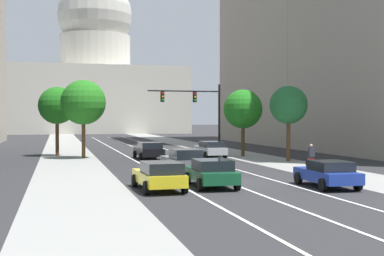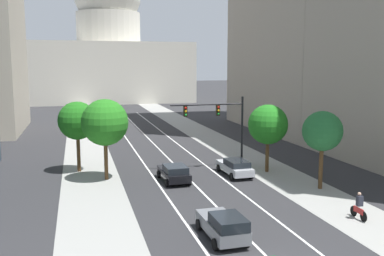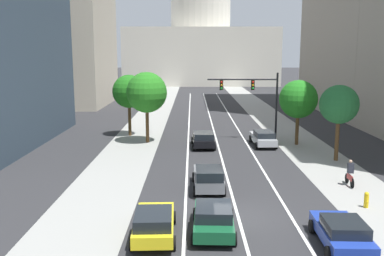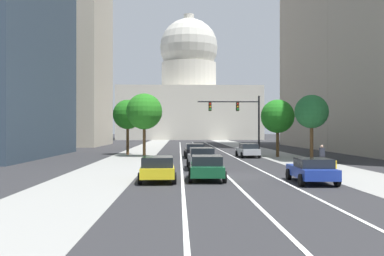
{
  "view_description": "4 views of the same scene",
  "coord_description": "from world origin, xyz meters",
  "px_view_note": "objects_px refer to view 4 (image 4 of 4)",
  "views": [
    {
      "loc": [
        -8.93,
        -27.58,
        3.48
      ],
      "look_at": [
        2.0,
        15.49,
        2.65
      ],
      "focal_mm": 49.89,
      "sensor_mm": 36.0,
      "label": 1
    },
    {
      "loc": [
        -8.93,
        -16.9,
        9.53
      ],
      "look_at": [
        2.19,
        24.62,
        3.26
      ],
      "focal_mm": 40.54,
      "sensor_mm": 36.0,
      "label": 2
    },
    {
      "loc": [
        -2.42,
        -21.18,
        8.48
      ],
      "look_at": [
        -2.23,
        19.3,
        1.38
      ],
      "focal_mm": 39.86,
      "sensor_mm": 36.0,
      "label": 3
    },
    {
      "loc": [
        -2.98,
        -25.87,
        2.9
      ],
      "look_at": [
        -1.54,
        20.96,
        3.06
      ],
      "focal_mm": 39.22,
      "sensor_mm": 36.0,
      "label": 4
    }
  ],
  "objects_px": {
    "car_yellow": "(158,168)",
    "car_blue": "(312,170)",
    "car_black": "(195,150)",
    "fire_hydrant": "(335,166)",
    "capitol_building": "(189,96)",
    "street_tree_near_right": "(278,116)",
    "street_tree_mid_left": "(144,112)",
    "car_gray": "(201,158)",
    "traffic_signal_mast": "(240,114)",
    "car_silver": "(248,150)",
    "street_tree_near_left": "(128,115)",
    "street_tree_mid_right": "(312,112)",
    "car_green": "(207,167)",
    "cyclist": "(322,157)"
  },
  "relations": [
    {
      "from": "car_yellow",
      "to": "car_blue",
      "type": "xyz_separation_m",
      "value": [
        8.37,
        -0.98,
        -0.03
      ]
    },
    {
      "from": "car_black",
      "to": "fire_hydrant",
      "type": "relative_size",
      "value": 4.83
    },
    {
      "from": "capitol_building",
      "to": "street_tree_near_right",
      "type": "distance_m",
      "value": 84.37
    },
    {
      "from": "street_tree_near_right",
      "to": "capitol_building",
      "type": "bearing_deg",
      "value": 95.09
    },
    {
      "from": "car_blue",
      "to": "street_tree_mid_left",
      "type": "bearing_deg",
      "value": 27.71
    },
    {
      "from": "street_tree_near_right",
      "to": "street_tree_mid_left",
      "type": "xyz_separation_m",
      "value": [
        -14.16,
        0.99,
        0.54
      ]
    },
    {
      "from": "car_gray",
      "to": "traffic_signal_mast",
      "type": "height_order",
      "value": "traffic_signal_mast"
    },
    {
      "from": "car_silver",
      "to": "street_tree_near_left",
      "type": "distance_m",
      "value": 14.54
    },
    {
      "from": "street_tree_near_left",
      "to": "street_tree_mid_right",
      "type": "bearing_deg",
      "value": -30.28
    },
    {
      "from": "car_green",
      "to": "fire_hydrant",
      "type": "bearing_deg",
      "value": -66.87
    },
    {
      "from": "car_blue",
      "to": "car_green",
      "type": "bearing_deg",
      "value": 76.17
    },
    {
      "from": "traffic_signal_mast",
      "to": "street_tree_near_right",
      "type": "relative_size",
      "value": 1.14
    },
    {
      "from": "car_yellow",
      "to": "street_tree_mid_left",
      "type": "bearing_deg",
      "value": 4.47
    },
    {
      "from": "cyclist",
      "to": "street_tree_mid_right",
      "type": "xyz_separation_m",
      "value": [
        1.31,
        6.6,
        3.65
      ]
    },
    {
      "from": "street_tree_mid_left",
      "to": "street_tree_mid_right",
      "type": "bearing_deg",
      "value": -24.06
    },
    {
      "from": "car_gray",
      "to": "street_tree_near_right",
      "type": "distance_m",
      "value": 16.55
    },
    {
      "from": "street_tree_near_right",
      "to": "cyclist",
      "type": "bearing_deg",
      "value": -88.29
    },
    {
      "from": "car_yellow",
      "to": "car_gray",
      "type": "height_order",
      "value": "car_gray"
    },
    {
      "from": "car_silver",
      "to": "cyclist",
      "type": "xyz_separation_m",
      "value": [
        3.62,
        -12.17,
        0.09
      ]
    },
    {
      "from": "fire_hydrant",
      "to": "street_tree_near_right",
      "type": "distance_m",
      "value": 17.13
    },
    {
      "from": "car_silver",
      "to": "street_tree_mid_left",
      "type": "bearing_deg",
      "value": 80.48
    },
    {
      "from": "traffic_signal_mast",
      "to": "fire_hydrant",
      "type": "bearing_deg",
      "value": -79.48
    },
    {
      "from": "cyclist",
      "to": "street_tree_near_left",
      "type": "bearing_deg",
      "value": 46.02
    },
    {
      "from": "car_green",
      "to": "car_yellow",
      "type": "bearing_deg",
      "value": 104.17
    },
    {
      "from": "car_black",
      "to": "capitol_building",
      "type": "bearing_deg",
      "value": -2.69
    },
    {
      "from": "car_blue",
      "to": "street_tree_near_right",
      "type": "xyz_separation_m",
      "value": [
        3.25,
        21.63,
        3.57
      ]
    },
    {
      "from": "car_yellow",
      "to": "street_tree_mid_left",
      "type": "xyz_separation_m",
      "value": [
        -2.54,
        21.64,
        4.07
      ]
    },
    {
      "from": "capitol_building",
      "to": "car_black",
      "type": "distance_m",
      "value": 85.68
    },
    {
      "from": "car_green",
      "to": "street_tree_near_right",
      "type": "distance_m",
      "value": 22.19
    },
    {
      "from": "capitol_building",
      "to": "cyclist",
      "type": "relative_size",
      "value": 23.77
    },
    {
      "from": "car_yellow",
      "to": "traffic_signal_mast",
      "type": "xyz_separation_m",
      "value": [
        7.95,
        22.9,
        3.9
      ]
    },
    {
      "from": "car_yellow",
      "to": "car_blue",
      "type": "height_order",
      "value": "car_yellow"
    },
    {
      "from": "street_tree_near_left",
      "to": "capitol_building",
      "type": "bearing_deg",
      "value": 83.57
    },
    {
      "from": "street_tree_mid_right",
      "to": "car_blue",
      "type": "bearing_deg",
      "value": -107.65
    },
    {
      "from": "traffic_signal_mast",
      "to": "street_tree_near_right",
      "type": "xyz_separation_m",
      "value": [
        3.68,
        -2.25,
        -0.36
      ]
    },
    {
      "from": "traffic_signal_mast",
      "to": "street_tree_mid_right",
      "type": "xyz_separation_m",
      "value": [
        5.37,
        -8.34,
        -0.14
      ]
    },
    {
      "from": "car_gray",
      "to": "car_blue",
      "type": "bearing_deg",
      "value": -146.36
    },
    {
      "from": "capitol_building",
      "to": "cyclist",
      "type": "xyz_separation_m",
      "value": [
        7.82,
        -96.24,
        -12.38
      ]
    },
    {
      "from": "street_tree_near_left",
      "to": "street_tree_mid_right",
      "type": "relative_size",
      "value": 1.04
    },
    {
      "from": "car_silver",
      "to": "car_gray",
      "type": "bearing_deg",
      "value": 155.16
    },
    {
      "from": "capitol_building",
      "to": "street_tree_near_right",
      "type": "bearing_deg",
      "value": -84.91
    },
    {
      "from": "capitol_building",
      "to": "street_tree_near_right",
      "type": "relative_size",
      "value": 6.73
    },
    {
      "from": "cyclist",
      "to": "car_black",
      "type": "bearing_deg",
      "value": 40.42
    },
    {
      "from": "car_black",
      "to": "fire_hydrant",
      "type": "distance_m",
      "value": 17.77
    },
    {
      "from": "car_green",
      "to": "street_tree_mid_left",
      "type": "distance_m",
      "value": 22.08
    },
    {
      "from": "car_yellow",
      "to": "capitol_building",
      "type": "bearing_deg",
      "value": -4.51
    },
    {
      "from": "car_blue",
      "to": "car_gray",
      "type": "bearing_deg",
      "value": 36.63
    },
    {
      "from": "car_silver",
      "to": "car_blue",
      "type": "distance_m",
      "value": 21.11
    },
    {
      "from": "capitol_building",
      "to": "street_tree_mid_right",
      "type": "distance_m",
      "value": 90.53
    },
    {
      "from": "car_gray",
      "to": "street_tree_mid_left",
      "type": "height_order",
      "value": "street_tree_mid_left"
    }
  ]
}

